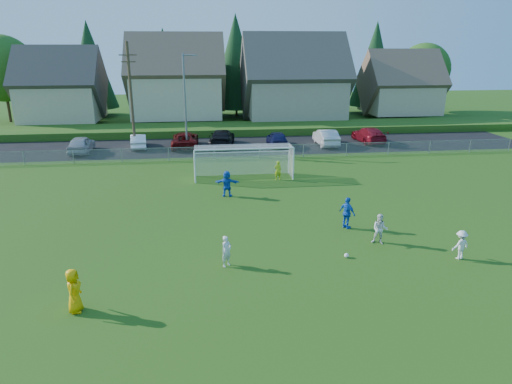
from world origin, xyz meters
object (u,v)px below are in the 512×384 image
Objects in this scene: player_white_c at (461,245)px; goalkeeper at (278,170)px; car_a at (81,144)px; car_d at (222,138)px; car_f at (326,137)px; player_white_a at (226,251)px; car_c at (185,140)px; player_blue_b at (227,184)px; car_g at (369,135)px; soccer_ball at (346,255)px; car_b at (139,141)px; car_e at (277,139)px; referee at (74,291)px; soccer_goal at (243,157)px; player_blue_a at (347,213)px; player_white_b at (380,229)px.

goalkeeper is at bearing -80.90° from player_white_c.
goalkeeper is 20.21m from car_a.
car_f is (10.44, -0.96, -0.01)m from car_d.
car_f is (11.51, 25.25, 0.07)m from player_white_a.
player_white_a is 26.07m from car_c.
car_g is (15.69, 16.05, -0.10)m from player_blue_b.
soccer_ball is 0.15× the size of player_white_c.
car_b is (-7.12, 26.24, -0.06)m from player_white_a.
car_c reaches higher than car_e.
car_f is at bearing 177.71° from car_c.
car_f is at bearing 77.04° from soccer_ball.
car_c is (9.64, 1.17, -0.03)m from car_a.
referee is at bearing 85.49° from car_b.
player_white_a reaches higher than player_white_c.
soccer_ball is 27.09m from car_c.
soccer_ball is at bearing -72.78° from referee.
player_white_a is 0.20× the size of soccer_goal.
player_blue_a reaches higher than player_white_a.
player_blue_a is at bearing 114.99° from car_b.
soccer_ball is at bearing 77.99° from car_f.
referee is at bearing -6.67° from player_white_c.
referee is 1.11× the size of player_white_b.
car_f reaches higher than car_a.
referee is 19.38m from soccer_goal.
player_blue_a is at bearing 72.54° from soccer_ball.
referee reaches higher than player_white_c.
car_f is 0.92× the size of car_g.
car_a is at bearing 0.22° from car_g.
player_white_c is 14.92m from player_blue_b.
car_e is (12.45, 28.48, -0.13)m from referee.
soccer_goal is at bearing -24.39° from goalkeeper.
soccer_goal is at bearing 112.96° from car_c.
goalkeeper is 13.09m from car_d.
soccer_goal reaches higher than car_f.
referee is at bearing 83.81° from car_d.
player_blue_a is 23.21m from car_d.
car_c is 0.73× the size of soccer_goal.
soccer_goal reaches higher than player_blue_a.
player_white_b is 23.91m from car_e.
soccer_goal is at bearing 138.79° from player_white_b.
car_b is 14.95m from soccer_goal.
car_e is (-0.33, 21.67, -0.14)m from player_blue_a.
soccer_ball is 0.03× the size of soccer_goal.
player_white_b is at bearing -69.80° from referee.
car_e is at bearing -178.72° from car_a.
player_blue_a reaches higher than player_blue_b.
soccer_goal is at bearing -74.64° from player_white_c.
player_blue_b is 0.43× the size of car_b.
car_f reaches higher than soccer_ball.
player_white_c is at bearing 117.66° from car_c.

